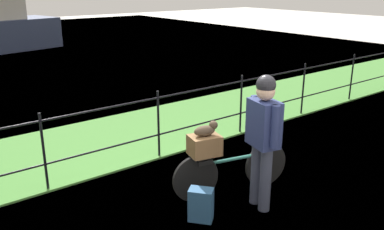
% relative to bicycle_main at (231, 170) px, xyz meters
% --- Properties ---
extents(ground_plane, '(60.00, 60.00, 0.00)m').
position_rel_bicycle_main_xyz_m(ground_plane, '(-0.10, -0.36, -0.33)').
color(ground_plane, beige).
extents(grass_strip, '(27.00, 2.40, 0.03)m').
position_rel_bicycle_main_xyz_m(grass_strip, '(-0.10, 2.68, -0.32)').
color(grass_strip, '#478438').
rests_on(grass_strip, ground).
extents(iron_fence, '(18.04, 0.04, 1.10)m').
position_rel_bicycle_main_xyz_m(iron_fence, '(-0.10, 1.56, 0.31)').
color(iron_fence, black).
rests_on(iron_fence, ground).
extents(bicycle_main, '(1.64, 0.45, 0.62)m').
position_rel_bicycle_main_xyz_m(bicycle_main, '(0.00, 0.00, 0.00)').
color(bicycle_main, black).
rests_on(bicycle_main, ground).
extents(wooden_crate, '(0.44, 0.37, 0.25)m').
position_rel_bicycle_main_xyz_m(wooden_crate, '(-0.37, 0.09, 0.42)').
color(wooden_crate, brown).
rests_on(wooden_crate, bicycle_main).
extents(terrier_dog, '(0.32, 0.20, 0.18)m').
position_rel_bicycle_main_xyz_m(terrier_dog, '(-0.35, 0.09, 0.62)').
color(terrier_dog, '#4C3D2D').
rests_on(terrier_dog, wooden_crate).
extents(cyclist_person, '(0.35, 0.53, 1.68)m').
position_rel_bicycle_main_xyz_m(cyclist_person, '(0.06, -0.48, 0.67)').
color(cyclist_person, '#383D51').
rests_on(cyclist_person, ground).
extents(backpack_on_paving, '(0.32, 0.33, 0.40)m').
position_rel_bicycle_main_xyz_m(backpack_on_paving, '(-0.72, -0.27, -0.13)').
color(backpack_on_paving, '#28517A').
rests_on(backpack_on_paving, ground).
extents(mooring_bollard, '(0.20, 0.20, 0.35)m').
position_rel_bicycle_main_xyz_m(mooring_bollard, '(2.11, 1.06, -0.15)').
color(mooring_bollard, '#38383D').
rests_on(mooring_bollard, ground).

